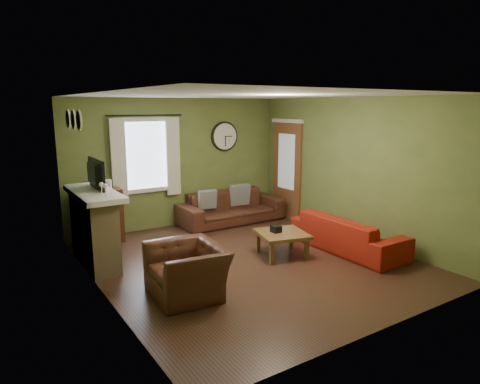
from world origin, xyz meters
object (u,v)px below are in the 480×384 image
bookshelf (98,217)px  coffee_table (282,244)px  sofa_red (348,233)px  armchair (187,271)px  sofa_brown (231,207)px

bookshelf → coffee_table: 3.31m
sofa_red → armchair: (-3.10, -0.11, 0.03)m
bookshelf → sofa_brown: bookshelf is taller
sofa_brown → coffee_table: 2.29m
sofa_red → coffee_table: (-1.13, 0.39, -0.10)m
sofa_red → sofa_brown: bearing=15.4°
bookshelf → armchair: bearing=-82.2°
sofa_brown → coffee_table: sofa_brown is taller
sofa_red → coffee_table: sofa_red is taller
sofa_brown → armchair: (-2.37, -2.74, 0.00)m
sofa_brown → sofa_red: 2.73m
sofa_brown → bookshelf: bearing=178.7°
sofa_brown → sofa_red: bearing=-74.6°
bookshelf → armchair: size_ratio=0.96×
bookshelf → sofa_brown: 2.76m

